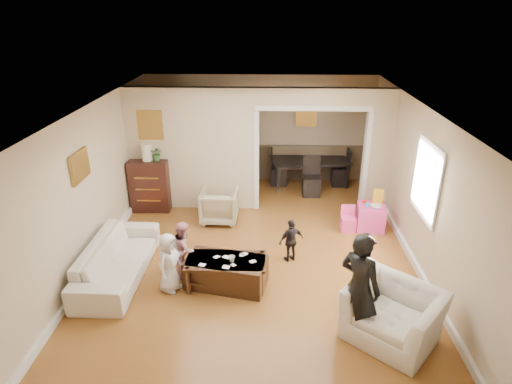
{
  "coord_description": "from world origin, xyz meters",
  "views": [
    {
      "loc": [
        0.23,
        -6.8,
        4.1
      ],
      "look_at": [
        0.0,
        0.2,
        1.05
      ],
      "focal_mm": 30.29,
      "sensor_mm": 36.0,
      "label": 1
    }
  ],
  "objects_px": {
    "armchair_back": "(219,206)",
    "child_toddler": "(291,240)",
    "sofa": "(117,259)",
    "table_lamp": "(147,152)",
    "play_table": "(371,217)",
    "adult_person": "(359,287)",
    "coffee_table": "(226,272)",
    "cyan_cup": "(368,205)",
    "armchair_front": "(393,315)",
    "dining_table": "(309,172)",
    "child_kneel_b": "(184,248)",
    "coffee_cup": "(232,259)",
    "child_kneel_a": "(169,263)",
    "dresser": "(150,185)"
  },
  "relations": [
    {
      "from": "sofa",
      "to": "adult_person",
      "type": "height_order",
      "value": "adult_person"
    },
    {
      "from": "coffee_table",
      "to": "play_table",
      "type": "bearing_deg",
      "value": 36.49
    },
    {
      "from": "armchair_back",
      "to": "adult_person",
      "type": "xyz_separation_m",
      "value": [
        2.17,
        -3.31,
        0.45
      ]
    },
    {
      "from": "armchair_back",
      "to": "coffee_table",
      "type": "distance_m",
      "value": 2.24
    },
    {
      "from": "child_kneel_a",
      "to": "coffee_table",
      "type": "bearing_deg",
      "value": -57.94
    },
    {
      "from": "table_lamp",
      "to": "adult_person",
      "type": "xyz_separation_m",
      "value": [
        3.7,
        -3.82,
        -0.51
      ]
    },
    {
      "from": "coffee_cup",
      "to": "child_toddler",
      "type": "bearing_deg",
      "value": 40.1
    },
    {
      "from": "play_table",
      "to": "dining_table",
      "type": "relative_size",
      "value": 0.28
    },
    {
      "from": "dresser",
      "to": "child_kneel_a",
      "type": "distance_m",
      "value": 3.05
    },
    {
      "from": "sofa",
      "to": "child_kneel_a",
      "type": "height_order",
      "value": "child_kneel_a"
    },
    {
      "from": "dining_table",
      "to": "coffee_table",
      "type": "bearing_deg",
      "value": -120.11
    },
    {
      "from": "coffee_table",
      "to": "play_table",
      "type": "xyz_separation_m",
      "value": [
        2.67,
        1.98,
        0.02
      ]
    },
    {
      "from": "dresser",
      "to": "child_toddler",
      "type": "distance_m",
      "value": 3.53
    },
    {
      "from": "coffee_table",
      "to": "child_toddler",
      "type": "distance_m",
      "value": 1.3
    },
    {
      "from": "sofa",
      "to": "adult_person",
      "type": "relative_size",
      "value": 1.36
    },
    {
      "from": "play_table",
      "to": "coffee_table",
      "type": "bearing_deg",
      "value": -143.51
    },
    {
      "from": "cyan_cup",
      "to": "child_kneel_a",
      "type": "height_order",
      "value": "child_kneel_a"
    },
    {
      "from": "play_table",
      "to": "cyan_cup",
      "type": "xyz_separation_m",
      "value": [
        -0.1,
        -0.05,
        0.29
      ]
    },
    {
      "from": "armchair_front",
      "to": "dining_table",
      "type": "bearing_deg",
      "value": 137.15
    },
    {
      "from": "cyan_cup",
      "to": "armchair_front",
      "type": "bearing_deg",
      "value": -94.99
    },
    {
      "from": "sofa",
      "to": "coffee_cup",
      "type": "height_order",
      "value": "sofa"
    },
    {
      "from": "dresser",
      "to": "adult_person",
      "type": "xyz_separation_m",
      "value": [
        3.7,
        -3.82,
        0.23
      ]
    },
    {
      "from": "armchair_back",
      "to": "dining_table",
      "type": "height_order",
      "value": "armchair_back"
    },
    {
      "from": "table_lamp",
      "to": "coffee_table",
      "type": "bearing_deg",
      "value": -55.47
    },
    {
      "from": "sofa",
      "to": "dresser",
      "type": "relative_size",
      "value": 1.92
    },
    {
      "from": "cyan_cup",
      "to": "child_toddler",
      "type": "distance_m",
      "value": 1.93
    },
    {
      "from": "coffee_table",
      "to": "coffee_cup",
      "type": "bearing_deg",
      "value": -26.57
    },
    {
      "from": "armchair_back",
      "to": "armchair_front",
      "type": "bearing_deg",
      "value": 130.7
    },
    {
      "from": "dining_table",
      "to": "child_kneel_b",
      "type": "bearing_deg",
      "value": -129.67
    },
    {
      "from": "adult_person",
      "to": "coffee_table",
      "type": "bearing_deg",
      "value": 11.78
    },
    {
      "from": "coffee_table",
      "to": "dining_table",
      "type": "xyz_separation_m",
      "value": [
        1.64,
        4.23,
        0.09
      ]
    },
    {
      "from": "armchair_front",
      "to": "child_kneel_b",
      "type": "bearing_deg",
      "value": -164.96
    },
    {
      "from": "armchair_front",
      "to": "play_table",
      "type": "xyz_separation_m",
      "value": [
        0.36,
        3.08,
        -0.12
      ]
    },
    {
      "from": "table_lamp",
      "to": "child_kneel_a",
      "type": "height_order",
      "value": "table_lamp"
    },
    {
      "from": "armchair_front",
      "to": "dining_table",
      "type": "distance_m",
      "value": 5.38
    },
    {
      "from": "table_lamp",
      "to": "play_table",
      "type": "relative_size",
      "value": 0.69
    },
    {
      "from": "play_table",
      "to": "adult_person",
      "type": "relative_size",
      "value": 0.33
    },
    {
      "from": "coffee_cup",
      "to": "dining_table",
      "type": "bearing_deg",
      "value": 70.19
    },
    {
      "from": "sofa",
      "to": "child_kneel_b",
      "type": "relative_size",
      "value": 2.27
    },
    {
      "from": "armchair_back",
      "to": "dresser",
      "type": "height_order",
      "value": "dresser"
    },
    {
      "from": "sofa",
      "to": "table_lamp",
      "type": "bearing_deg",
      "value": 2.79
    },
    {
      "from": "armchair_back",
      "to": "child_toddler",
      "type": "relative_size",
      "value": 0.95
    },
    {
      "from": "armchair_front",
      "to": "coffee_cup",
      "type": "xyz_separation_m",
      "value": [
        -2.21,
        1.05,
        0.14
      ]
    },
    {
      "from": "play_table",
      "to": "child_kneel_a",
      "type": "bearing_deg",
      "value": -148.87
    },
    {
      "from": "adult_person",
      "to": "child_toddler",
      "type": "height_order",
      "value": "adult_person"
    },
    {
      "from": "child_toddler",
      "to": "dresser",
      "type": "bearing_deg",
      "value": -61.94
    },
    {
      "from": "dresser",
      "to": "dining_table",
      "type": "height_order",
      "value": "dresser"
    },
    {
      "from": "armchair_front",
      "to": "child_toddler",
      "type": "bearing_deg",
      "value": 164.24
    },
    {
      "from": "dresser",
      "to": "sofa",
      "type": "bearing_deg",
      "value": -87.94
    },
    {
      "from": "armchair_back",
      "to": "child_toddler",
      "type": "xyz_separation_m",
      "value": [
        1.4,
        -1.46,
        0.05
      ]
    }
  ]
}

